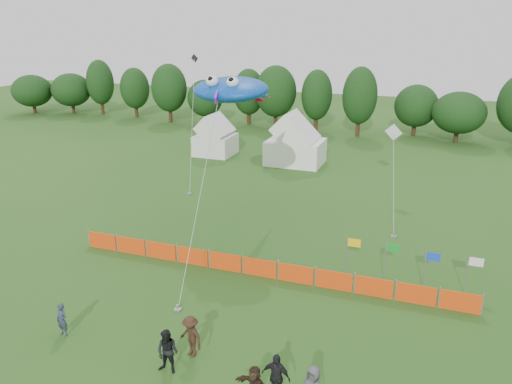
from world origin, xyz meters
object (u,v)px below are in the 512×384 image
(spectator_c, at_px, (191,336))
(stingray_kite, at_px, (233,89))
(spectator_b, at_px, (168,352))
(tent_left, at_px, (215,138))
(spectator_a, at_px, (62,320))
(barrier_fence, at_px, (259,268))
(tent_right, at_px, (295,144))
(spectator_d, at_px, (276,377))

(spectator_c, bearing_deg, stingray_kite, 126.67)
(spectator_b, distance_m, stingray_kite, 17.04)
(tent_left, relative_size, spectator_a, 2.45)
(tent_left, xyz_separation_m, barrier_fence, (13.01, -22.93, -1.18))
(tent_left, relative_size, spectator_c, 2.09)
(barrier_fence, xyz_separation_m, spectator_a, (-6.19, -7.95, 0.27))
(stingray_kite, bearing_deg, spectator_b, -77.50)
(stingray_kite, bearing_deg, barrier_fence, -57.27)
(barrier_fence, relative_size, spectator_b, 11.93)
(spectator_c, height_order, stingray_kite, stingray_kite)
(tent_right, height_order, spectator_b, tent_right)
(tent_left, bearing_deg, spectator_a, -77.54)
(barrier_fence, height_order, spectator_b, spectator_b)
(tent_right, xyz_separation_m, spectator_a, (-1.81, -30.33, -1.12))
(spectator_c, xyz_separation_m, spectator_d, (3.98, -1.15, 0.03))
(spectator_a, height_order, spectator_d, spectator_d)
(tent_right, distance_m, stingray_kite, 17.74)
(tent_left, bearing_deg, spectator_b, -68.61)
(tent_left, bearing_deg, barrier_fence, -60.42)
(spectator_c, bearing_deg, tent_right, 119.36)
(tent_right, bearing_deg, spectator_d, -75.41)
(tent_right, relative_size, stingray_kite, 0.30)
(spectator_c, bearing_deg, spectator_b, -85.42)
(stingray_kite, bearing_deg, spectator_a, -99.03)
(spectator_b, relative_size, spectator_d, 0.98)
(spectator_a, bearing_deg, stingray_kite, 92.02)
(tent_left, distance_m, spectator_d, 35.52)
(spectator_b, distance_m, spectator_c, 1.26)
(spectator_d, bearing_deg, tent_left, 121.83)
(spectator_a, relative_size, spectator_c, 0.85)
(barrier_fence, distance_m, spectator_d, 9.20)
(barrier_fence, bearing_deg, stingray_kite, 122.73)
(spectator_a, distance_m, stingray_kite, 16.48)
(spectator_a, distance_m, spectator_b, 5.51)
(barrier_fence, bearing_deg, spectator_a, -127.89)
(barrier_fence, relative_size, stingray_kite, 1.26)
(spectator_a, bearing_deg, barrier_fence, 63.16)
(tent_right, bearing_deg, spectator_c, -82.24)
(tent_left, bearing_deg, tent_right, -3.63)
(barrier_fence, height_order, spectator_a, spectator_a)
(stingray_kite, bearing_deg, spectator_c, -74.93)
(stingray_kite, bearing_deg, tent_right, 91.51)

